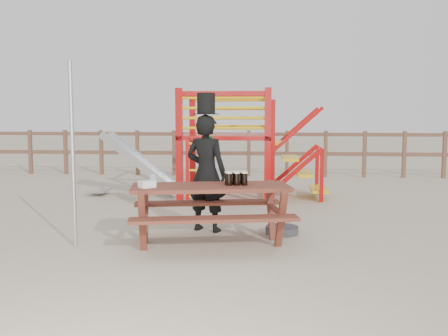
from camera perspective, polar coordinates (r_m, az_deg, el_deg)
ground at (r=6.43m, az=-4.15°, el=-8.53°), size 60.00×60.00×0.00m
back_fence at (r=13.20m, az=0.68°, el=2.28°), size 15.09×0.09×1.20m
playground_fort at (r=9.77m, az=-0.12°, el=2.90°), size 4.71×1.84×2.10m
picnic_table at (r=6.23m, az=-1.54°, el=-4.52°), size 2.16×1.69×0.75m
man_with_hat at (r=6.92m, az=-2.03°, el=-0.22°), size 0.69×0.57×1.92m
metal_pole at (r=6.31m, az=-16.90°, el=1.39°), size 0.05×0.05×2.26m
parasol_base at (r=6.91m, az=6.63°, el=-7.06°), size 0.45×0.45×0.19m
paper_bag at (r=6.06m, az=-8.79°, el=-1.84°), size 0.23×0.22×0.08m
stout_pints at (r=6.20m, az=1.38°, el=-1.16°), size 0.29×0.19×0.17m
empty_glasses at (r=6.08m, az=-8.12°, el=-1.53°), size 0.07×0.07×0.15m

